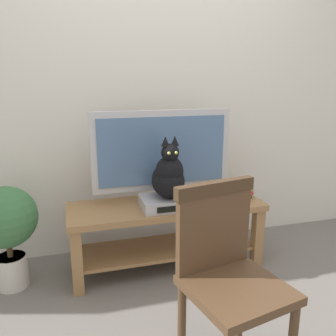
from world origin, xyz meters
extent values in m
plane|color=slate|center=(0.00, 0.00, 0.00)|extent=(12.00, 12.00, 0.00)
cube|color=silver|center=(0.00, 0.94, 1.40)|extent=(7.00, 0.12, 2.80)
cube|color=olive|center=(-0.02, 0.48, 0.46)|extent=(1.38, 0.47, 0.04)
cube|color=olive|center=(-0.66, 0.30, 0.22)|extent=(0.07, 0.07, 0.44)
cube|color=olive|center=(0.62, 0.30, 0.22)|extent=(0.07, 0.07, 0.44)
cube|color=olive|center=(-0.66, 0.67, 0.22)|extent=(0.07, 0.07, 0.44)
cube|color=olive|center=(0.62, 0.67, 0.22)|extent=(0.07, 0.07, 0.44)
cube|color=olive|center=(-0.02, 0.48, 0.14)|extent=(1.28, 0.39, 0.02)
cube|color=#B7B7BC|center=(-0.02, 0.59, 0.50)|extent=(0.30, 0.20, 0.03)
cube|color=#B7B7BC|center=(-0.02, 0.59, 0.54)|extent=(0.06, 0.04, 0.06)
cube|color=#B7B7BC|center=(-0.02, 0.59, 0.85)|extent=(1.01, 0.05, 0.57)
cube|color=#4C6B93|center=(-0.02, 0.56, 0.85)|extent=(0.92, 0.01, 0.48)
sphere|color=#2672F2|center=(0.46, 0.55, 0.59)|extent=(0.01, 0.01, 0.01)
cube|color=#ADADB2|center=(-0.03, 0.40, 0.52)|extent=(0.37, 0.25, 0.08)
cube|color=black|center=(-0.03, 0.27, 0.52)|extent=(0.22, 0.01, 0.04)
ellipsoid|color=black|center=(-0.03, 0.40, 0.68)|extent=(0.22, 0.28, 0.23)
ellipsoid|color=black|center=(-0.03, 0.37, 0.75)|extent=(0.19, 0.18, 0.21)
sphere|color=black|center=(-0.03, 0.35, 0.88)|extent=(0.12, 0.12, 0.12)
cone|color=black|center=(-0.06, 0.35, 0.96)|extent=(0.05, 0.05, 0.07)
cone|color=black|center=(0.00, 0.35, 0.96)|extent=(0.05, 0.05, 0.07)
sphere|color=#B2C64C|center=(-0.06, 0.30, 0.89)|extent=(0.02, 0.02, 0.02)
sphere|color=#B2C64C|center=(-0.01, 0.30, 0.89)|extent=(0.02, 0.02, 0.02)
cylinder|color=black|center=(0.03, 0.31, 0.59)|extent=(0.06, 0.23, 0.04)
cylinder|color=#513823|center=(-0.22, -0.46, 0.22)|extent=(0.04, 0.04, 0.45)
cylinder|color=#513823|center=(0.12, -0.39, 0.22)|extent=(0.04, 0.04, 0.45)
cube|color=#513823|center=(-0.01, -0.60, 0.47)|extent=(0.48, 0.48, 0.04)
cube|color=#513823|center=(-0.05, -0.42, 0.70)|extent=(0.38, 0.11, 0.42)
cube|color=#412C1C|center=(-0.05, -0.42, 0.88)|extent=(0.41, 0.13, 0.06)
cube|color=#38664C|center=(0.51, 0.48, 0.50)|extent=(0.25, 0.15, 0.03)
cube|color=#B2332D|center=(0.52, 0.47, 0.53)|extent=(0.22, 0.16, 0.02)
cube|color=olive|center=(0.51, 0.48, 0.56)|extent=(0.24, 0.14, 0.04)
cylinder|color=beige|center=(-1.08, 0.51, 0.11)|extent=(0.20, 0.20, 0.22)
cylinder|color=#332319|center=(-1.08, 0.51, 0.21)|extent=(0.18, 0.18, 0.02)
cylinder|color=#4C3823|center=(-1.08, 0.51, 0.28)|extent=(0.04, 0.04, 0.12)
sphere|color=#386B3D|center=(-1.08, 0.51, 0.49)|extent=(0.40, 0.40, 0.40)
camera|label=1|loc=(-0.68, -1.82, 1.36)|focal=38.12mm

